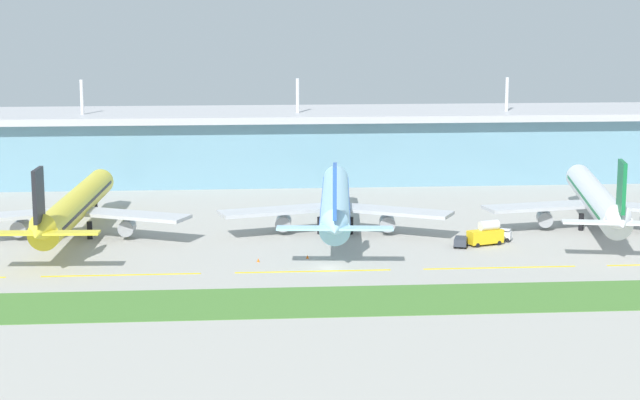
{
  "coord_description": "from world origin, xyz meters",
  "views": [
    {
      "loc": [
        -16.65,
        -190.27,
        47.42
      ],
      "look_at": [
        0.83,
        30.21,
        7.0
      ],
      "focal_mm": 60.81,
      "sensor_mm": 36.0,
      "label": 1
    }
  ],
  "objects_px": {
    "airliner_far": "(597,199)",
    "pushback_tug": "(461,242)",
    "airliner_middle": "(335,202)",
    "fuel_truck": "(486,234)",
    "airliner_near": "(74,206)",
    "baggage_cart": "(502,235)",
    "safety_cone_nose_front": "(307,257)",
    "safety_cone_left_wingtip": "(258,260)"
  },
  "relations": [
    {
      "from": "baggage_cart",
      "to": "safety_cone_nose_front",
      "type": "relative_size",
      "value": 5.75
    },
    {
      "from": "airliner_middle",
      "to": "safety_cone_nose_front",
      "type": "relative_size",
      "value": 101.5
    },
    {
      "from": "airliner_middle",
      "to": "pushback_tug",
      "type": "height_order",
      "value": "airliner_middle"
    },
    {
      "from": "airliner_middle",
      "to": "fuel_truck",
      "type": "height_order",
      "value": "airliner_middle"
    },
    {
      "from": "airliner_middle",
      "to": "pushback_tug",
      "type": "distance_m",
      "value": 28.55
    },
    {
      "from": "baggage_cart",
      "to": "fuel_truck",
      "type": "xyz_separation_m",
      "value": [
        -4.08,
        -3.35,
        1.0
      ]
    },
    {
      "from": "airliner_middle",
      "to": "baggage_cart",
      "type": "distance_m",
      "value": 34.91
    },
    {
      "from": "pushback_tug",
      "to": "baggage_cart",
      "type": "bearing_deg",
      "value": 26.38
    },
    {
      "from": "fuel_truck",
      "to": "safety_cone_left_wingtip",
      "type": "bearing_deg",
      "value": -166.81
    },
    {
      "from": "airliner_middle",
      "to": "airliner_far",
      "type": "bearing_deg",
      "value": -1.02
    },
    {
      "from": "airliner_middle",
      "to": "baggage_cart",
      "type": "bearing_deg",
      "value": -18.26
    },
    {
      "from": "airliner_near",
      "to": "airliner_far",
      "type": "relative_size",
      "value": 1.02
    },
    {
      "from": "airliner_far",
      "to": "pushback_tug",
      "type": "distance_m",
      "value": 35.55
    },
    {
      "from": "pushback_tug",
      "to": "baggage_cart",
      "type": "height_order",
      "value": "baggage_cart"
    },
    {
      "from": "airliner_near",
      "to": "safety_cone_nose_front",
      "type": "distance_m",
      "value": 51.58
    },
    {
      "from": "airliner_near",
      "to": "pushback_tug",
      "type": "xyz_separation_m",
      "value": [
        76.91,
        -14.96,
        -5.36
      ]
    },
    {
      "from": "airliner_far",
      "to": "safety_cone_left_wingtip",
      "type": "bearing_deg",
      "value": -161.72
    },
    {
      "from": "airliner_far",
      "to": "safety_cone_nose_front",
      "type": "height_order",
      "value": "airliner_far"
    },
    {
      "from": "safety_cone_left_wingtip",
      "to": "safety_cone_nose_front",
      "type": "relative_size",
      "value": 1.0
    },
    {
      "from": "airliner_near",
      "to": "fuel_truck",
      "type": "height_order",
      "value": "airliner_near"
    },
    {
      "from": "fuel_truck",
      "to": "baggage_cart",
      "type": "bearing_deg",
      "value": 39.39
    },
    {
      "from": "airliner_near",
      "to": "safety_cone_left_wingtip",
      "type": "height_order",
      "value": "airliner_near"
    },
    {
      "from": "airliner_middle",
      "to": "airliner_near",
      "type": "bearing_deg",
      "value": -179.44
    },
    {
      "from": "fuel_truck",
      "to": "airliner_far",
      "type": "bearing_deg",
      "value": 26.27
    },
    {
      "from": "airliner_far",
      "to": "fuel_truck",
      "type": "xyz_separation_m",
      "value": [
        -26.69,
        -13.18,
        -4.19
      ]
    },
    {
      "from": "airliner_far",
      "to": "fuel_truck",
      "type": "bearing_deg",
      "value": -153.73
    },
    {
      "from": "pushback_tug",
      "to": "safety_cone_nose_front",
      "type": "bearing_deg",
      "value": -166.73
    },
    {
      "from": "airliner_near",
      "to": "baggage_cart",
      "type": "height_order",
      "value": "airliner_near"
    },
    {
      "from": "airliner_far",
      "to": "safety_cone_left_wingtip",
      "type": "relative_size",
      "value": 97.45
    },
    {
      "from": "airliner_far",
      "to": "fuel_truck",
      "type": "relative_size",
      "value": 8.91
    },
    {
      "from": "safety_cone_nose_front",
      "to": "airliner_far",
      "type": "bearing_deg",
      "value": 19.11
    },
    {
      "from": "airliner_near",
      "to": "baggage_cart",
      "type": "distance_m",
      "value": 87.08
    },
    {
      "from": "baggage_cart",
      "to": "fuel_truck",
      "type": "distance_m",
      "value": 5.37
    },
    {
      "from": "pushback_tug",
      "to": "safety_cone_left_wingtip",
      "type": "relative_size",
      "value": 7.01
    },
    {
      "from": "baggage_cart",
      "to": "safety_cone_nose_front",
      "type": "distance_m",
      "value": 41.91
    },
    {
      "from": "airliner_middle",
      "to": "safety_cone_nose_front",
      "type": "bearing_deg",
      "value": -107.99
    },
    {
      "from": "safety_cone_nose_front",
      "to": "fuel_truck",
      "type": "bearing_deg",
      "value": 13.36
    },
    {
      "from": "fuel_truck",
      "to": "pushback_tug",
      "type": "bearing_deg",
      "value": -166.12
    },
    {
      "from": "airliner_near",
      "to": "safety_cone_left_wingtip",
      "type": "relative_size",
      "value": 99.7
    },
    {
      "from": "airliner_near",
      "to": "fuel_truck",
      "type": "bearing_deg",
      "value": -9.42
    },
    {
      "from": "airliner_far",
      "to": "baggage_cart",
      "type": "height_order",
      "value": "airliner_far"
    },
    {
      "from": "baggage_cart",
      "to": "safety_cone_left_wingtip",
      "type": "xyz_separation_m",
      "value": [
        -49.46,
        -13.99,
        -0.91
      ]
    }
  ]
}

